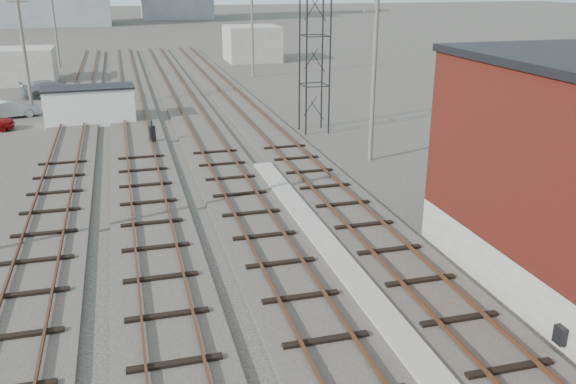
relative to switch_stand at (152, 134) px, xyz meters
name	(u,v)px	position (x,y,z in m)	size (l,w,h in m)	color
ground	(185,77)	(4.68, 25.63, -0.64)	(320.00, 320.00, 0.00)	#282621
track_right	(255,119)	(7.18, 4.63, -0.53)	(3.20, 90.00, 0.39)	#332D28
track_mid_right	(197,123)	(3.18, 4.63, -0.53)	(3.20, 90.00, 0.39)	#332D28
track_mid_left	(136,126)	(-0.82, 4.63, -0.53)	(3.20, 90.00, 0.39)	#332D28
track_left	(72,130)	(-4.82, 4.63, -0.53)	(3.20, 90.00, 0.39)	#332D28
platform_curb	(364,295)	(5.18, -20.37, -0.51)	(0.90, 28.00, 0.26)	gray
lattice_tower	(315,10)	(10.18, 0.63, 6.86)	(1.60, 1.60, 15.00)	black
utility_pole_left_b	(24,47)	(-7.82, 10.63, 4.16)	(1.80, 0.24, 9.00)	#595147
utility_pole_left_c	(54,22)	(-7.82, 35.63, 4.16)	(1.80, 0.24, 9.00)	#595147
utility_pole_right_a	(374,71)	(11.18, -6.37, 4.16)	(1.80, 0.24, 9.00)	#595147
utility_pole_right_b	(252,27)	(11.18, 23.63, 4.16)	(1.80, 0.24, 9.00)	#595147
shed_left	(9,66)	(-11.32, 25.63, 0.96)	(8.00, 5.00, 3.20)	gray
shed_right	(252,43)	(13.68, 35.63, 1.36)	(6.00, 6.00, 4.00)	gray
switch_stand	(152,134)	(0.00, 0.00, 0.00)	(0.39, 0.39, 1.36)	black
site_trailer	(90,105)	(-3.68, 6.65, 0.63)	(6.08, 2.87, 2.51)	silver
car_silver	(12,109)	(-9.11, 10.11, -0.03)	(1.29, 3.69, 1.22)	#929499
car_grey	(50,89)	(-7.22, 17.78, 0.04)	(1.90, 4.67, 1.36)	gray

